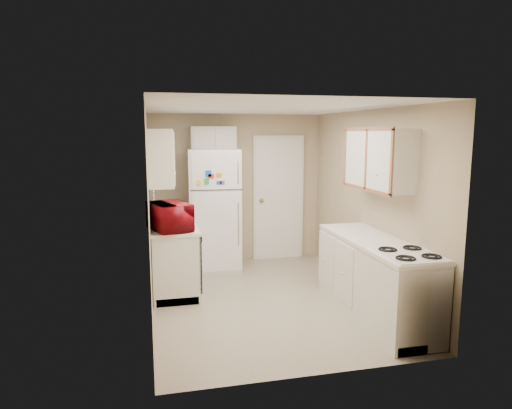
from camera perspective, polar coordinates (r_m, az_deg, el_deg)
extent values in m
plane|color=#B9AC94|center=(5.96, 1.11, -11.73)|extent=(3.80, 3.80, 0.00)
plane|color=white|center=(5.58, 1.19, 11.98)|extent=(3.80, 3.80, 0.00)
plane|color=tan|center=(5.48, -13.19, -0.80)|extent=(3.80, 3.80, 0.00)
plane|color=tan|center=(6.14, 13.91, 0.21)|extent=(3.80, 3.80, 0.00)
plane|color=tan|center=(7.49, -2.43, 2.01)|extent=(2.80, 2.80, 0.00)
plane|color=tan|center=(3.87, 8.11, -4.69)|extent=(2.80, 2.80, 0.00)
cube|color=silver|center=(6.52, -10.32, -5.89)|extent=(0.60, 1.80, 0.90)
cube|color=black|center=(5.96, -7.22, -6.86)|extent=(0.03, 0.58, 0.72)
cube|color=gray|center=(6.58, -10.48, -2.11)|extent=(0.54, 0.74, 0.16)
imported|color=maroon|center=(5.79, -10.67, -1.70)|extent=(0.70, 0.52, 0.41)
imported|color=white|center=(6.81, -11.04, -0.55)|extent=(0.11, 0.11, 0.19)
cube|color=silver|center=(6.47, -12.97, 4.25)|extent=(0.10, 0.98, 1.08)
cube|color=silver|center=(5.63, -11.88, 5.65)|extent=(0.30, 0.45, 0.70)
cube|color=white|center=(7.08, -5.28, -0.63)|extent=(0.81, 0.79, 1.86)
cube|color=silver|center=(7.22, -5.40, 8.09)|extent=(0.70, 0.30, 0.40)
cube|color=white|center=(7.63, 2.80, 0.78)|extent=(0.86, 0.06, 2.08)
cube|color=silver|center=(5.48, 14.61, -8.92)|extent=(0.60, 2.00, 0.90)
cube|color=white|center=(4.97, 18.29, -11.41)|extent=(0.58, 0.70, 0.83)
cube|color=silver|center=(5.57, 15.10, 5.50)|extent=(0.30, 1.20, 0.70)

